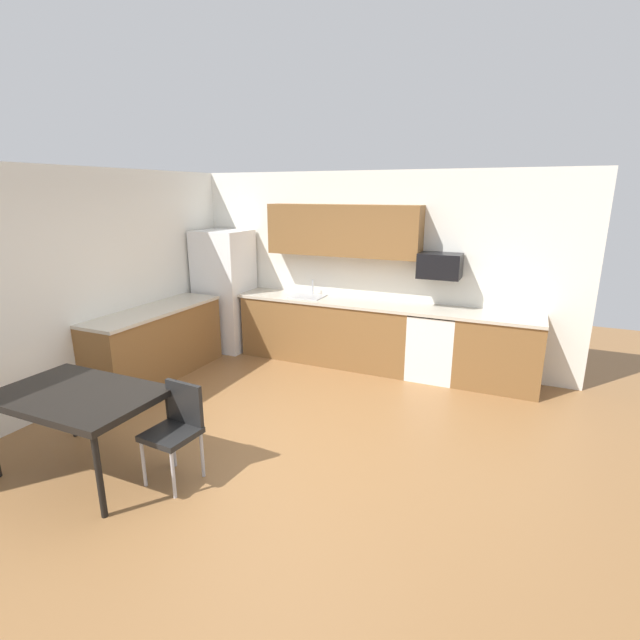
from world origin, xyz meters
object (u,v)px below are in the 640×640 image
at_px(microwave, 440,266).
at_px(dining_table, 78,399).
at_px(oven_range, 433,345).
at_px(refrigerator, 225,290).
at_px(chair_near_table, 177,425).

bearing_deg(microwave, dining_table, -123.42).
distance_m(microwave, dining_table, 4.38).
relative_size(oven_range, microwave, 1.69).
bearing_deg(refrigerator, dining_table, -75.56).
bearing_deg(microwave, chair_near_table, -114.88).
relative_size(refrigerator, chair_near_table, 2.18).
xyz_separation_m(oven_range, microwave, (0.00, 0.10, 1.04)).
bearing_deg(refrigerator, oven_range, 1.41).
bearing_deg(refrigerator, microwave, 3.17).
height_order(oven_range, microwave, microwave).
bearing_deg(chair_near_table, microwave, 65.12).
xyz_separation_m(oven_range, dining_table, (-2.37, -3.49, 0.25)).
distance_m(microwave, chair_near_table, 3.80).
bearing_deg(chair_near_table, dining_table, -162.16).
bearing_deg(dining_table, refrigerator, 104.44).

